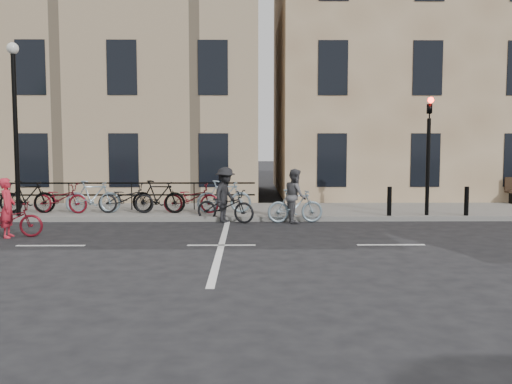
{
  "coord_description": "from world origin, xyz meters",
  "views": [
    {
      "loc": [
        0.65,
        -13.23,
        2.42
      ],
      "look_at": [
        0.84,
        1.84,
        1.1
      ],
      "focal_mm": 40.0,
      "sensor_mm": 36.0,
      "label": 1
    }
  ],
  "objects_px": {
    "cyclist_grey": "(295,201)",
    "cyclist_dark": "(225,201)",
    "cyclist_pink": "(8,217)",
    "traffic_light": "(429,141)",
    "lamp_post": "(15,107)"
  },
  "relations": [
    {
      "from": "cyclist_grey",
      "to": "cyclist_dark",
      "type": "distance_m",
      "value": 2.11
    },
    {
      "from": "cyclist_pink",
      "to": "traffic_light",
      "type": "bearing_deg",
      "value": -82.34
    },
    {
      "from": "lamp_post",
      "to": "cyclist_pink",
      "type": "relative_size",
      "value": 2.99
    },
    {
      "from": "lamp_post",
      "to": "cyclist_dark",
      "type": "relative_size",
      "value": 2.66
    },
    {
      "from": "lamp_post",
      "to": "cyclist_pink",
      "type": "distance_m",
      "value": 4.47
    },
    {
      "from": "cyclist_pink",
      "to": "cyclist_dark",
      "type": "distance_m",
      "value": 6.05
    },
    {
      "from": "traffic_light",
      "to": "cyclist_grey",
      "type": "height_order",
      "value": "traffic_light"
    },
    {
      "from": "cyclist_grey",
      "to": "cyclist_dark",
      "type": "height_order",
      "value": "cyclist_dark"
    },
    {
      "from": "cyclist_pink",
      "to": "cyclist_grey",
      "type": "relative_size",
      "value": 1.02
    },
    {
      "from": "lamp_post",
      "to": "cyclist_grey",
      "type": "bearing_deg",
      "value": -4.15
    },
    {
      "from": "cyclist_grey",
      "to": "cyclist_pink",
      "type": "bearing_deg",
      "value": 102.23
    },
    {
      "from": "lamp_post",
      "to": "cyclist_grey",
      "type": "height_order",
      "value": "lamp_post"
    },
    {
      "from": "cyclist_grey",
      "to": "cyclist_dark",
      "type": "xyz_separation_m",
      "value": [
        -2.11,
        0.12,
        -0.0
      ]
    },
    {
      "from": "lamp_post",
      "to": "cyclist_pink",
      "type": "height_order",
      "value": "lamp_post"
    },
    {
      "from": "traffic_light",
      "to": "cyclist_grey",
      "type": "distance_m",
      "value": 4.56
    }
  ]
}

